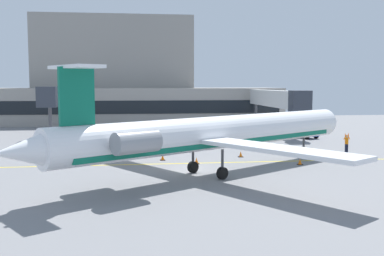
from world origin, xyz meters
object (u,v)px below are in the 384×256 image
object	(u,v)px
pushback_tractor	(252,138)
fuel_tank	(288,121)
belt_loader	(301,129)
regional_jet	(216,133)
baggage_tug	(204,130)
marshaller	(347,143)

from	to	relation	value
pushback_tractor	fuel_tank	size ratio (longest dim) A/B	0.52
fuel_tank	belt_loader	bearing A→B (deg)	-100.85
belt_loader	fuel_tank	xyz separation A→B (m)	(2.17, 11.35, 0.22)
regional_jet	pushback_tractor	distance (m)	16.38
regional_jet	baggage_tug	bearing A→B (deg)	83.45
belt_loader	regional_jet	bearing A→B (deg)	-124.14
regional_jet	belt_loader	xyz separation A→B (m)	(15.35, 22.64, -2.14)
marshaller	baggage_tug	bearing A→B (deg)	127.39
pushback_tractor	fuel_tank	bearing A→B (deg)	60.82
regional_jet	marshaller	distance (m)	17.47
baggage_tug	belt_loader	bearing A→B (deg)	-9.10
pushback_tractor	regional_jet	bearing A→B (deg)	-114.70
pushback_tractor	fuel_tank	distance (m)	22.03
baggage_tug	fuel_tank	xyz separation A→B (m)	(14.69, 9.34, 0.38)
regional_jet	belt_loader	world-z (taller)	regional_jet
regional_jet	marshaller	world-z (taller)	regional_jet
pushback_tractor	marshaller	bearing A→B (deg)	-36.04
pushback_tractor	marshaller	xyz separation A→B (m)	(8.13, -5.92, 0.07)
pushback_tractor	marshaller	world-z (taller)	pushback_tractor
pushback_tractor	belt_loader	world-z (taller)	belt_loader
fuel_tank	marshaller	xyz separation A→B (m)	(-2.61, -25.15, -0.23)
baggage_tug	fuel_tank	distance (m)	17.41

